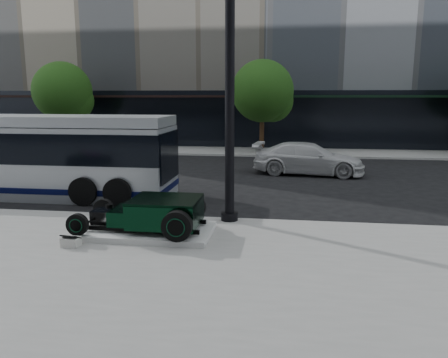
# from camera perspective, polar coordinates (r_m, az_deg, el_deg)

# --- Properties ---
(ground) EXTENTS (120.00, 120.00, 0.00)m
(ground) POSITION_cam_1_polar(r_m,az_deg,el_deg) (14.85, -1.75, -3.29)
(ground) COLOR black
(ground) RESTS_ON ground
(sidewalk_far) EXTENTS (70.00, 4.00, 0.12)m
(sidewalk_far) POSITION_cam_1_polar(r_m,az_deg,el_deg) (28.53, 3.01, 3.60)
(sidewalk_far) COLOR gray
(sidewalk_far) RESTS_ON ground
(street_trees) EXTENTS (29.80, 3.80, 5.70)m
(street_trees) POSITION_cam_1_polar(r_m,az_deg,el_deg) (27.30, 5.35, 11.05)
(street_trees) COLOR black
(street_trees) RESTS_ON sidewalk_far
(display_plinth) EXTENTS (3.40, 1.80, 0.15)m
(display_plinth) POSITION_cam_1_polar(r_m,az_deg,el_deg) (11.47, -10.20, -6.71)
(display_plinth) COLOR silver
(display_plinth) RESTS_ON sidewalk_near
(hot_rod) EXTENTS (3.22, 2.00, 0.81)m
(hot_rod) POSITION_cam_1_polar(r_m,az_deg,el_deg) (11.23, -8.67, -4.37)
(hot_rod) COLOR black
(hot_rod) RESTS_ON display_plinth
(info_plaque) EXTENTS (0.42, 0.33, 0.31)m
(info_plaque) POSITION_cam_1_polar(r_m,az_deg,el_deg) (10.99, -19.37, -7.67)
(info_plaque) COLOR silver
(info_plaque) RESTS_ON sidewalk_near
(lamppost) EXTENTS (0.48, 0.48, 8.71)m
(lamppost) POSITION_cam_1_polar(r_m,az_deg,el_deg) (12.06, 0.76, 13.33)
(lamppost) COLOR black
(lamppost) RESTS_ON sidewalk_near
(transit_bus) EXTENTS (12.12, 2.88, 2.92)m
(transit_bus) POSITION_cam_1_polar(r_m,az_deg,el_deg) (17.94, -26.05, 2.88)
(transit_bus) COLOR #B5BABF
(transit_bus) RESTS_ON ground
(white_sedan) EXTENTS (5.29, 2.61, 1.48)m
(white_sedan) POSITION_cam_1_polar(r_m,az_deg,el_deg) (20.80, 10.96, 2.64)
(white_sedan) COLOR silver
(white_sedan) RESTS_ON ground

